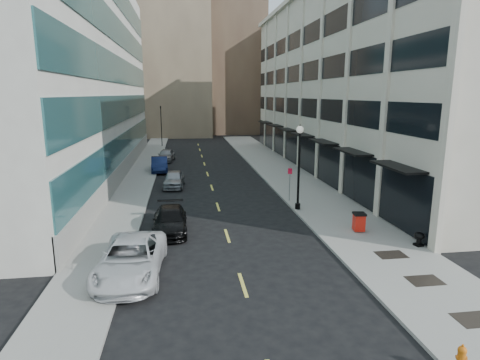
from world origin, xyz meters
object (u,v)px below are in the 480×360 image
object	(u,v)px
car_silver_sedan	(174,179)
lamppost	(299,160)
car_grey_sedan	(166,155)
trash_bin	(359,221)
urn_planter	(419,238)
car_white_van	(131,259)
car_blue_sedan	(159,164)
car_black_pickup	(170,220)
traffic_signal	(161,109)
sign_post	(290,179)
fire_hydrant	(461,358)

from	to	relation	value
car_silver_sedan	lamppost	distance (m)	12.36
car_silver_sedan	car_grey_sedan	distance (m)	13.79
trash_bin	urn_planter	size ratio (longest dim) A/B	1.48
trash_bin	car_white_van	bearing A→B (deg)	-156.50
car_blue_sedan	car_grey_sedan	distance (m)	6.47
car_black_pickup	lamppost	xyz separation A→B (m)	(8.50, 3.04, 2.85)
urn_planter	trash_bin	bearing A→B (deg)	129.07
traffic_signal	trash_bin	xyz separation A→B (m)	(12.99, -40.68, -4.99)
car_white_van	traffic_signal	bearing A→B (deg)	93.91
sign_post	urn_planter	world-z (taller)	sign_post
car_grey_sedan	fire_hydrant	bearing A→B (deg)	-68.78
car_blue_sedan	lamppost	xyz separation A→B (m)	(10.10, -15.81, 2.78)
car_silver_sedan	urn_planter	distance (m)	20.49
car_silver_sedan	lamppost	world-z (taller)	lamppost
trash_bin	urn_planter	bearing A→B (deg)	-44.65
urn_planter	car_blue_sedan	bearing A→B (deg)	121.74
traffic_signal	car_blue_sedan	bearing A→B (deg)	-88.00
car_grey_sedan	sign_post	world-z (taller)	sign_post
car_silver_sedan	car_blue_sedan	distance (m)	7.46
traffic_signal	car_white_van	bearing A→B (deg)	-88.99
car_blue_sedan	lamppost	bearing A→B (deg)	-60.59
fire_hydrant	trash_bin	world-z (taller)	trash_bin
trash_bin	sign_post	bearing A→B (deg)	113.51
traffic_signal	sign_post	world-z (taller)	traffic_signal
traffic_signal	car_white_van	xyz separation A→B (m)	(0.78, -44.46, -4.91)
car_silver_sedan	sign_post	size ratio (longest dim) A/B	1.61
car_silver_sedan	car_blue_sedan	bearing A→B (deg)	106.57
sign_post	car_silver_sedan	bearing A→B (deg)	166.72
car_white_van	lamppost	distance (m)	13.52
car_black_pickup	car_blue_sedan	bearing A→B (deg)	94.23
car_black_pickup	lamppost	distance (m)	9.47
lamppost	urn_planter	world-z (taller)	lamppost
sign_post	trash_bin	bearing A→B (deg)	-49.34
car_white_van	car_silver_sedan	bearing A→B (deg)	87.86
sign_post	fire_hydrant	bearing A→B (deg)	-66.57
lamppost	car_black_pickup	bearing A→B (deg)	-160.32
traffic_signal	car_grey_sedan	distance (m)	14.48
car_grey_sedan	lamppost	bearing A→B (deg)	-59.30
car_black_pickup	car_blue_sedan	xyz separation A→B (m)	(-1.60, 18.85, 0.07)
car_grey_sedan	trash_bin	world-z (taller)	car_grey_sedan
traffic_signal	sign_post	size ratio (longest dim) A/B	2.70
car_white_van	car_blue_sedan	distance (m)	24.46
car_black_pickup	car_silver_sedan	size ratio (longest dim) A/B	1.14
trash_bin	car_blue_sedan	bearing A→B (deg)	127.00
car_white_van	car_black_pickup	world-z (taller)	car_white_van
car_blue_sedan	fire_hydrant	world-z (taller)	car_blue_sedan
car_black_pickup	car_grey_sedan	distance (m)	25.33
car_grey_sedan	car_white_van	bearing A→B (deg)	-83.42
car_white_van	trash_bin	xyz separation A→B (m)	(12.20, 3.78, -0.07)
car_blue_sedan	car_white_van	bearing A→B (deg)	-92.97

